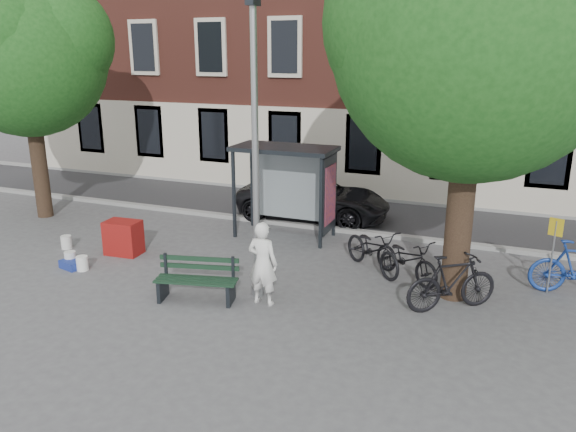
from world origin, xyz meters
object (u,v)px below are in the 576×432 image
(lamppost, at_px, (256,171))
(bike_a, at_px, (373,249))
(bike_d, at_px, (452,282))
(red_stand, at_px, (123,238))
(car_dark, at_px, (314,198))
(painter, at_px, (263,263))
(notice_sign, at_px, (554,241))
(bike_c, at_px, (406,259))
(bus_shelter, at_px, (299,172))
(bench, at_px, (197,282))

(lamppost, distance_m, bike_a, 3.80)
(bike_d, height_order, red_stand, bike_d)
(bike_d, height_order, car_dark, car_dark)
(painter, relative_size, notice_sign, 1.04)
(bike_d, bearing_deg, bike_a, 16.41)
(bike_c, bearing_deg, bus_shelter, 94.43)
(bike_d, distance_m, red_stand, 8.40)
(lamppost, relative_size, bike_c, 3.13)
(bench, bearing_deg, bike_c, 21.73)
(bus_shelter, bearing_deg, bench, -95.74)
(car_dark, relative_size, red_stand, 5.32)
(bike_d, xyz_separation_m, red_stand, (-8.39, 0.23, -0.16))
(bench, xyz_separation_m, red_stand, (-3.28, 1.77, 0.03))
(car_dark, bearing_deg, bike_a, -146.15)
(bus_shelter, height_order, car_dark, bus_shelter)
(bike_a, distance_m, car_dark, 4.65)
(painter, bearing_deg, lamppost, -48.29)
(lamppost, relative_size, notice_sign, 3.53)
(bike_a, xyz_separation_m, car_dark, (-2.82, 3.70, 0.11))
(bus_shelter, relative_size, notice_sign, 1.65)
(red_stand, relative_size, notice_sign, 0.52)
(bench, relative_size, bike_c, 0.94)
(bike_a, bearing_deg, car_dark, 78.41)
(bench, bearing_deg, lamppost, 19.65)
(painter, distance_m, notice_sign, 6.31)
(bench, xyz_separation_m, car_dark, (0.27, 6.76, 0.25))
(car_dark, bearing_deg, notice_sign, -121.27)
(bench, bearing_deg, bike_d, 2.98)
(red_stand, bearing_deg, bus_shelter, 39.12)
(painter, distance_m, bike_a, 3.20)
(lamppost, relative_size, bus_shelter, 2.14)
(bike_a, distance_m, notice_sign, 3.99)
(bus_shelter, xyz_separation_m, red_stand, (-3.76, -3.06, -1.47))
(lamppost, distance_m, bike_c, 4.21)
(bench, bearing_deg, bus_shelter, 70.49)
(lamppost, bearing_deg, bike_a, 49.41)
(painter, bearing_deg, bench, 16.87)
(car_dark, distance_m, red_stand, 6.13)
(lamppost, bearing_deg, red_stand, 166.56)
(red_stand, bearing_deg, bike_c, 8.28)
(bike_d, bearing_deg, car_dark, 6.18)
(bus_shelter, bearing_deg, red_stand, -140.88)
(bike_c, distance_m, notice_sign, 3.17)
(red_stand, bearing_deg, bike_a, 11.44)
(painter, bearing_deg, bike_c, -134.27)
(bike_a, distance_m, red_stand, 6.50)
(painter, bearing_deg, red_stand, -14.66)
(bus_shelter, distance_m, red_stand, 5.07)
(bus_shelter, distance_m, notice_sign, 6.77)
(bus_shelter, height_order, notice_sign, bus_shelter)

